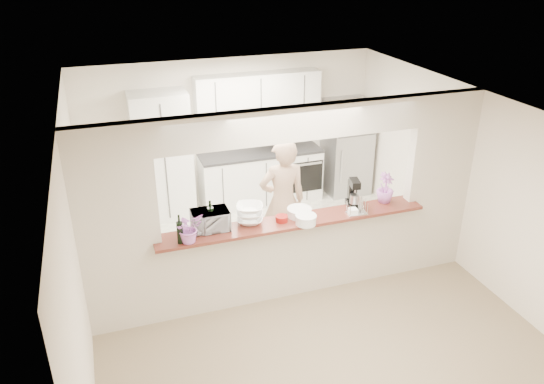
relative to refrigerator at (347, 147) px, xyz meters
name	(u,v)px	position (x,y,z in m)	size (l,w,h in m)	color
floor	(291,292)	(-2.05, -2.65, -0.85)	(6.00, 6.00, 0.00)	gray
tile_overlay	(256,236)	(-2.05, -1.10, -0.84)	(5.00, 2.90, 0.01)	beige
partition	(293,189)	(-2.05, -2.65, 0.63)	(5.00, 0.15, 2.50)	beige
bar_counter	(292,254)	(-2.05, -2.65, -0.27)	(3.40, 0.38, 1.09)	beige
kitchen_cabinets	(224,154)	(-2.24, 0.07, 0.12)	(3.15, 0.62, 2.25)	white
refrigerator	(347,147)	(0.00, 0.00, 0.00)	(0.75, 0.70, 1.70)	#A7A7AC
flower_left	(189,228)	(-3.35, -2.80, 0.41)	(0.31, 0.27, 0.35)	#ED7DDD
wine_bottle_a	(180,232)	(-3.45, -2.80, 0.38)	(0.07, 0.07, 0.35)	black
wine_bottle_b	(211,218)	(-3.05, -2.58, 0.38)	(0.07, 0.07, 0.37)	black
toaster_oven	(210,220)	(-3.06, -2.60, 0.36)	(0.44, 0.30, 0.24)	#B5B6BA
serving_bowls	(250,214)	(-2.58, -2.60, 0.36)	(0.32, 0.32, 0.23)	white
plate_stack_a	(306,220)	(-1.95, -2.84, 0.30)	(0.26, 0.26, 0.12)	white
plate_stack_b	(299,212)	(-1.95, -2.63, 0.29)	(0.30, 0.30, 0.11)	white
red_bowl	(282,219)	(-2.20, -2.68, 0.28)	(0.15, 0.15, 0.07)	maroon
tan_bowl	(294,212)	(-2.00, -2.57, 0.27)	(0.14, 0.14, 0.06)	tan
utensil_caddy	(357,207)	(-1.25, -2.80, 0.34)	(0.26, 0.16, 0.23)	silver
stand_mixer	(354,194)	(-1.20, -2.59, 0.41)	(0.21, 0.28, 0.37)	black
flower_right	(385,188)	(-0.75, -2.60, 0.44)	(0.22, 0.22, 0.40)	#C874D7
person	(283,202)	(-1.89, -1.85, 0.06)	(0.66, 0.43, 1.81)	tan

